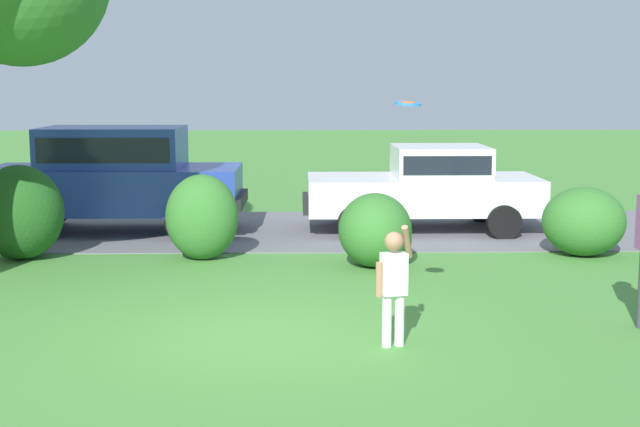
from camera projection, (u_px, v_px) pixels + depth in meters
name	position (u px, v px, depth m)	size (l,w,h in m)	color
ground_plane	(257.00, 337.00, 9.51)	(80.00, 80.00, 0.00)	#478438
driveway_strip	(275.00, 230.00, 16.26)	(28.00, 4.40, 0.02)	slate
shrub_near_tree	(20.00, 212.00, 13.53)	(1.34, 1.22, 1.47)	#1E511C
shrub_centre_left	(202.00, 217.00, 13.54)	(1.12, 0.94, 1.32)	#33702B
shrub_centre	(377.00, 233.00, 13.08)	(1.10, 1.25, 1.10)	#33702B
shrub_centre_right	(584.00, 221.00, 13.86)	(1.30, 1.22, 1.09)	#33702B
parked_sedan	(428.00, 185.00, 16.13)	(4.40, 2.11, 1.56)	white
parked_suv	(114.00, 174.00, 15.87)	(4.72, 2.13, 1.92)	#28429E
child_thrower	(394.00, 279.00, 9.07)	(0.42, 0.33, 1.29)	white
frisbee	(408.00, 103.00, 9.13)	(0.28, 0.28, 0.07)	#337FDB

